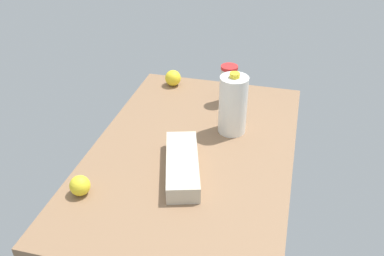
% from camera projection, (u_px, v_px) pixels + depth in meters
% --- Properties ---
extents(countertop, '(1.20, 0.76, 0.03)m').
position_uv_depth(countertop, '(192.00, 153.00, 1.64)').
color(countertop, '#896649').
rests_on(countertop, ground).
extents(milk_jug, '(0.11, 0.11, 0.26)m').
position_uv_depth(milk_jug, '(233.00, 105.00, 1.68)').
color(milk_jug, white).
rests_on(milk_jug, countertop).
extents(tumbler_cup, '(0.07, 0.07, 0.18)m').
position_uv_depth(tumbler_cup, '(229.00, 84.00, 1.90)').
color(tumbler_cup, silver).
rests_on(tumbler_cup, countertop).
extents(egg_carton, '(0.35, 0.20, 0.06)m').
position_uv_depth(egg_carton, '(181.00, 165.00, 1.50)').
color(egg_carton, beige).
rests_on(egg_carton, countertop).
extents(lemon_loose, '(0.08, 0.08, 0.08)m').
position_uv_depth(lemon_loose, '(173.00, 78.00, 2.07)').
color(lemon_loose, yellow).
rests_on(lemon_loose, countertop).
extents(lemon_near_front, '(0.07, 0.07, 0.07)m').
position_uv_depth(lemon_near_front, '(80.00, 186.00, 1.40)').
color(lemon_near_front, yellow).
rests_on(lemon_near_front, countertop).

